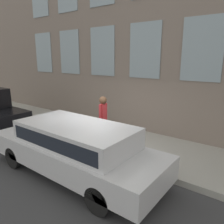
{
  "coord_description": "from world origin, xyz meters",
  "views": [
    {
      "loc": [
        -5.01,
        -4.35,
        3.2
      ],
      "look_at": [
        0.74,
        0.02,
        1.41
      ],
      "focal_mm": 35.0,
      "sensor_mm": 36.0,
      "label": 1
    }
  ],
  "objects": [
    {
      "name": "person",
      "position": [
        0.8,
        0.47,
        1.21
      ],
      "size": [
        0.42,
        0.27,
        1.72
      ],
      "rotation": [
        0.0,
        0.0,
        -2.61
      ],
      "color": "#232328",
      "rests_on": "sidewalk"
    },
    {
      "name": "fire_hydrant",
      "position": [
        0.68,
        -0.43,
        0.53
      ],
      "size": [
        0.28,
        0.41,
        0.69
      ],
      "color": "gray",
      "rests_on": "sidewalk"
    },
    {
      "name": "sidewalk",
      "position": [
        1.43,
        0.0,
        0.09
      ],
      "size": [
        2.86,
        60.0,
        0.18
      ],
      "color": "#9E9B93",
      "rests_on": "ground_plane"
    },
    {
      "name": "ground_plane",
      "position": [
        0.0,
        0.0,
        0.0
      ],
      "size": [
        80.0,
        80.0,
        0.0
      ],
      "primitive_type": "plane",
      "color": "#38383A"
    },
    {
      "name": "parked_truck_silver_near",
      "position": [
        -1.17,
        -0.12,
        0.86
      ],
      "size": [
        1.9,
        5.36,
        1.48
      ],
      "color": "black",
      "rests_on": "ground_plane"
    },
    {
      "name": "building_facade",
      "position": [
        3.01,
        0.0,
        4.98
      ],
      "size": [
        0.33,
        40.0,
        9.96
      ],
      "color": "gray",
      "rests_on": "ground_plane"
    }
  ]
}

